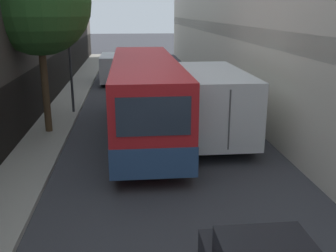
% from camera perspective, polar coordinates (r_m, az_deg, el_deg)
% --- Properties ---
extents(ground_plane, '(150.00, 150.00, 0.00)m').
position_cam_1_polar(ground_plane, '(16.90, -1.66, -0.48)').
color(ground_plane, '#38383D').
extents(sidewalk_left, '(1.68, 60.00, 0.14)m').
position_cam_1_polar(sidewalk_left, '(17.17, -16.71, -0.67)').
color(sidewalk_left, '#9E998E').
rests_on(sidewalk_left, ground_plane).
extents(bus, '(2.47, 10.98, 3.08)m').
position_cam_1_polar(bus, '(15.81, -3.38, 4.43)').
color(bus, red).
rests_on(bus, ground_plane).
extents(box_truck, '(2.43, 7.87, 2.72)m').
position_cam_1_polar(box_truck, '(16.21, 5.56, 4.21)').
color(box_truck, silver).
rests_on(box_truck, ground_plane).
extents(panel_van, '(1.88, 4.30, 1.96)m').
position_cam_1_polar(panel_van, '(28.11, -7.74, 8.44)').
color(panel_van, '#BCBCC1').
rests_on(panel_van, ground_plane).
extents(street_lamp, '(0.36, 0.80, 6.49)m').
position_cam_1_polar(street_lamp, '(19.29, -14.44, 15.23)').
color(street_lamp, '#38383D').
rests_on(street_lamp, sidewalk_left).
extents(street_tree_left, '(4.02, 4.02, 7.09)m').
position_cam_1_polar(street_tree_left, '(16.26, -18.38, 16.67)').
color(street_tree_left, '#4C3823').
rests_on(street_tree_left, sidewalk_left).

